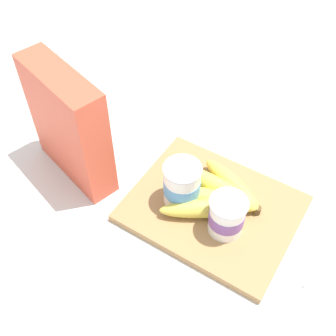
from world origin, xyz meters
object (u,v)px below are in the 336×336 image
(cereal_box, at_px, (69,126))
(banana_bunch, at_px, (217,195))
(yogurt_cup_back, at_px, (182,185))
(yogurt_cup_front, at_px, (227,216))
(cutting_board, at_px, (212,208))

(cereal_box, bearing_deg, banana_bunch, -150.20)
(yogurt_cup_back, height_order, banana_bunch, yogurt_cup_back)
(yogurt_cup_front, height_order, yogurt_cup_back, yogurt_cup_back)
(cereal_box, relative_size, yogurt_cup_back, 2.62)
(cereal_box, distance_m, banana_bunch, 0.32)
(cereal_box, xyz_separation_m, yogurt_cup_front, (-0.34, -0.02, -0.07))
(cutting_board, height_order, banana_bunch, banana_bunch)
(cereal_box, distance_m, yogurt_cup_back, 0.25)
(yogurt_cup_front, bearing_deg, yogurt_cup_back, -7.79)
(yogurt_cup_back, xyz_separation_m, banana_bunch, (-0.06, -0.04, -0.03))
(cutting_board, distance_m, banana_bunch, 0.03)
(cutting_board, xyz_separation_m, banana_bunch, (0.00, -0.02, 0.03))
(cutting_board, bearing_deg, yogurt_cup_back, 18.00)
(cutting_board, distance_m, yogurt_cup_back, 0.09)
(yogurt_cup_front, bearing_deg, cereal_box, 3.51)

